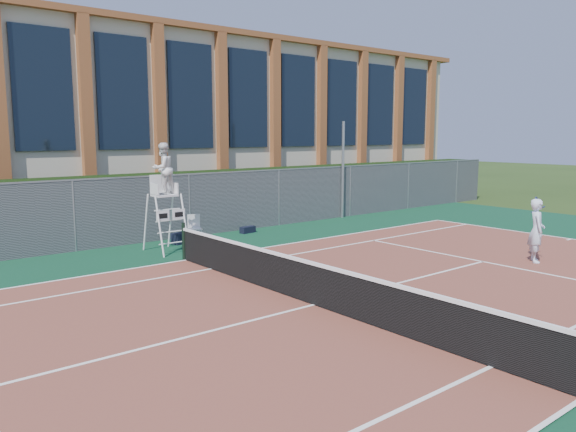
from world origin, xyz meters
TOP-DOWN VIEW (x-y plane):
  - ground at (0.00, 0.00)m, footprint 120.00×120.00m
  - apron at (0.00, 1.00)m, footprint 36.00×20.00m
  - tennis_court at (0.00, 0.00)m, footprint 23.77×10.97m
  - tennis_net at (0.00, 0.00)m, footprint 0.10×11.30m
  - fence at (0.00, 8.80)m, footprint 40.00×0.06m
  - hedge at (0.00, 10.00)m, footprint 40.00×1.40m
  - building at (0.00, 17.95)m, footprint 45.00×10.60m
  - steel_pole at (9.44, 8.70)m, footprint 0.12×0.12m
  - umpire_chair at (0.15, 7.05)m, footprint 0.95×1.45m
  - plastic_chair at (1.68, 7.92)m, footprint 0.53×0.53m
  - sports_bag_near at (1.25, 7.89)m, footprint 0.91×0.51m
  - sports_bag_far at (4.02, 8.14)m, footprint 0.62×0.33m
  - tennis_player at (7.53, -0.93)m, footprint 1.05×0.83m

SIDE VIEW (x-z plane):
  - ground at x=0.00m, z-range 0.00..0.00m
  - apron at x=0.00m, z-range 0.00..0.01m
  - tennis_court at x=0.00m, z-range 0.01..0.03m
  - sports_bag_far at x=4.02m, z-range 0.01..0.25m
  - sports_bag_near at x=1.25m, z-range 0.01..0.38m
  - tennis_net at x=0.00m, z-range -0.01..1.09m
  - plastic_chair at x=1.68m, z-range 0.09..1.00m
  - tennis_player at x=7.53m, z-range 0.03..1.83m
  - fence at x=0.00m, z-range 0.00..2.20m
  - hedge at x=0.00m, z-range 0.00..2.20m
  - steel_pole at x=9.44m, z-range 0.00..4.14m
  - umpire_chair at x=0.15m, z-range 0.78..4.17m
  - building at x=0.00m, z-range 0.03..8.26m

